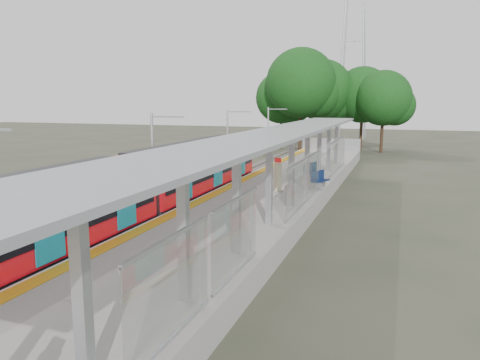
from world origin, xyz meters
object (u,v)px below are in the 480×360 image
litter_bin (289,195)px  train (134,189)px  bench_far (312,171)px  bench_mid (319,179)px  info_pillar_far (278,176)px

litter_bin → train: bearing=-149.9°
bench_far → litter_bin: bearing=-69.0°
bench_mid → info_pillar_far: 2.55m
info_pillar_far → bench_mid: bearing=25.7°
bench_mid → bench_far: bench_far is taller
train → litter_bin: (6.48, 3.76, -0.57)m
train → info_pillar_far: 8.74m
bench_mid → train: bearing=-109.8°
bench_mid → litter_bin: size_ratio=1.65×
bench_far → info_pillar_far: (-1.15, -4.39, 0.24)m
bench_far → bench_mid: bearing=-53.6°
train → bench_mid: 11.14m
info_pillar_far → litter_bin: 3.76m
train → bench_far: train is taller
bench_mid → bench_far: (-0.98, 3.01, 0.03)m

